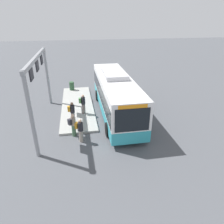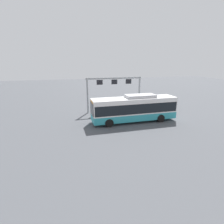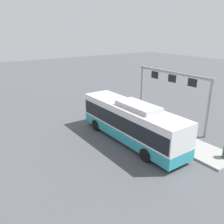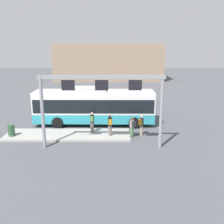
{
  "view_description": "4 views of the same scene",
  "coord_description": "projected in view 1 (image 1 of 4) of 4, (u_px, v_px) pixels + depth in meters",
  "views": [
    {
      "loc": [
        15.55,
        -3.08,
        7.61
      ],
      "look_at": [
        2.14,
        -0.67,
        1.12
      ],
      "focal_mm": 32.42,
      "sensor_mm": 36.0,
      "label": 1
    },
    {
      "loc": [
        8.82,
        20.65,
        7.5
      ],
      "look_at": [
        2.55,
        -1.27,
        1.11
      ],
      "focal_mm": 29.15,
      "sensor_mm": 36.0,
      "label": 2
    },
    {
      "loc": [
        -13.76,
        11.62,
        8.87
      ],
      "look_at": [
        3.13,
        -0.33,
        1.6
      ],
      "focal_mm": 37.8,
      "sensor_mm": 36.0,
      "label": 3
    },
    {
      "loc": [
        1.61,
        -23.32,
        7.17
      ],
      "look_at": [
        1.69,
        -1.95,
        1.66
      ],
      "focal_mm": 42.14,
      "sensor_mm": 36.0,
      "label": 4
    }
  ],
  "objects": [
    {
      "name": "platform_curb",
      "position": [
        77.0,
        105.0,
        18.78
      ],
      "size": [
        10.0,
        2.8,
        0.16
      ],
      "primitive_type": "cube",
      "color": "#9E9E99",
      "rests_on": "ground"
    },
    {
      "name": "person_waiting_far",
      "position": [
        83.0,
        104.0,
        16.71
      ],
      "size": [
        0.36,
        0.54,
        1.67
      ],
      "rotation": [
        0.0,
        0.0,
        1.52
      ],
      "color": "slate",
      "rests_on": "platform_curb"
    },
    {
      "name": "ground_plane",
      "position": [
        115.0,
        113.0,
        17.58
      ],
      "size": [
        120.0,
        120.0,
        0.0
      ],
      "primitive_type": "plane",
      "color": "#4C4F54"
    },
    {
      "name": "trash_bin",
      "position": [
        72.0,
        86.0,
        22.34
      ],
      "size": [
        0.52,
        0.52,
        0.9
      ],
      "primitive_type": "cylinder",
      "color": "#2D5133",
      "rests_on": "platform_curb"
    },
    {
      "name": "bus_main",
      "position": [
        115.0,
        93.0,
        16.81
      ],
      "size": [
        10.81,
        2.75,
        3.46
      ],
      "rotation": [
        0.0,
        0.0,
        -0.01
      ],
      "color": "teal",
      "rests_on": "ground"
    },
    {
      "name": "person_boarding",
      "position": [
        73.0,
        125.0,
        13.79
      ],
      "size": [
        0.53,
        0.61,
        1.67
      ],
      "rotation": [
        0.0,
        0.0,
        2.1
      ],
      "color": "#476B4C",
      "rests_on": "ground"
    },
    {
      "name": "platform_sign_gantry",
      "position": [
        39.0,
        77.0,
        14.26
      ],
      "size": [
        8.65,
        0.24,
        5.2
      ],
      "color": "gray",
      "rests_on": "ground"
    },
    {
      "name": "person_waiting_mid",
      "position": [
        72.0,
        112.0,
        15.26
      ],
      "size": [
        0.37,
        0.55,
        1.67
      ],
      "rotation": [
        0.0,
        0.0,
        1.68
      ],
      "color": "slate",
      "rests_on": "platform_curb"
    },
    {
      "name": "person_waiting_near",
      "position": [
        80.0,
        130.0,
        13.18
      ],
      "size": [
        0.53,
        0.61,
        1.67
      ],
      "rotation": [
        0.0,
        0.0,
        1.05
      ],
      "color": "gray",
      "rests_on": "ground"
    }
  ]
}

